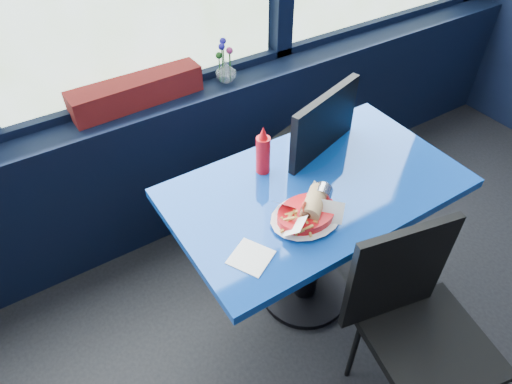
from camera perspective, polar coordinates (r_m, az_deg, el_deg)
name	(u,v)px	position (r m, az deg, el deg)	size (l,w,h in m)	color
window_sill	(170,163)	(2.56, -10.72, 3.63)	(5.00, 0.26, 0.80)	black
near_table	(313,216)	(1.99, 7.13, -2.95)	(1.20, 0.70, 0.75)	black
chair_near_front	(416,319)	(1.81, 19.37, -14.79)	(0.49, 0.49, 0.92)	black
chair_near_back	(308,160)	(2.24, 6.52, 4.04)	(0.58, 0.58, 1.03)	black
planter_box	(136,90)	(2.30, -14.75, 12.18)	(0.64, 0.16, 0.13)	maroon
flower_vase	(226,69)	(2.41, -3.79, 15.10)	(0.13, 0.13, 0.23)	silver
food_basket	(307,212)	(1.70, 6.45, -2.52)	(0.28, 0.28, 0.09)	red
ketchup_bottle	(263,152)	(1.86, 0.88, 4.99)	(0.06, 0.06, 0.22)	red
soda_cup	(310,139)	(2.00, 6.82, 6.59)	(0.08, 0.08, 0.26)	navy
napkin	(251,257)	(1.59, -0.65, -8.16)	(0.13, 0.13, 0.00)	white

